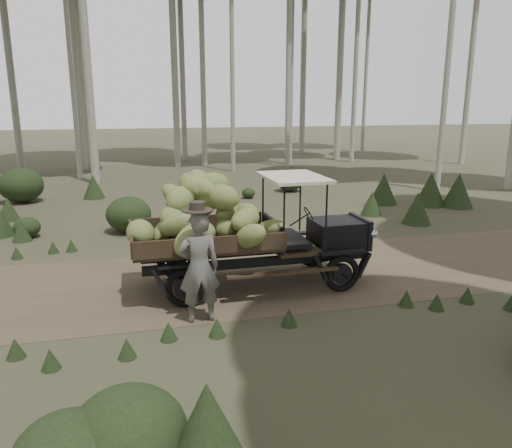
% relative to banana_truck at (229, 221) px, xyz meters
% --- Properties ---
extents(ground, '(120.00, 120.00, 0.00)m').
position_rel_banana_truck_xyz_m(ground, '(0.76, 0.54, -1.34)').
color(ground, '#473D2B').
rests_on(ground, ground).
extents(dirt_track, '(70.00, 4.00, 0.01)m').
position_rel_banana_truck_xyz_m(dirt_track, '(0.76, 0.54, -1.34)').
color(dirt_track, brown).
rests_on(dirt_track, ground).
extents(banana_truck, '(4.86, 2.28, 2.36)m').
position_rel_banana_truck_xyz_m(banana_truck, '(0.00, 0.00, 0.00)').
color(banana_truck, black).
rests_on(banana_truck, ground).
extents(farmer, '(0.69, 0.51, 2.00)m').
position_rel_banana_truck_xyz_m(farmer, '(-0.76, -1.29, -0.40)').
color(farmer, '#57554F').
rests_on(farmer, ground).
extents(undergrowth, '(22.67, 22.59, 1.36)m').
position_rel_banana_truck_xyz_m(undergrowth, '(-1.34, 1.20, -0.81)').
color(undergrowth, '#233319').
rests_on(undergrowth, ground).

